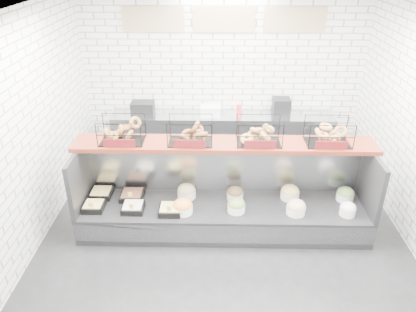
{
  "coord_description": "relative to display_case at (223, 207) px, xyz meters",
  "views": [
    {
      "loc": [
        -0.12,
        -4.41,
        3.64
      ],
      "look_at": [
        -0.22,
        0.45,
        1.08
      ],
      "focal_mm": 35.0,
      "sensor_mm": 36.0,
      "label": 1
    }
  ],
  "objects": [
    {
      "name": "prep_counter",
      "position": [
        -0.01,
        2.09,
        0.14
      ],
      "size": [
        4.0,
        0.6,
        1.2
      ],
      "color": "#93969B",
      "rests_on": "ground"
    },
    {
      "name": "display_case",
      "position": [
        0.0,
        0.0,
        0.0
      ],
      "size": [
        4.0,
        0.9,
        1.2
      ],
      "color": "black",
      "rests_on": "ground"
    },
    {
      "name": "ground",
      "position": [
        -0.0,
        -0.34,
        -0.33
      ],
      "size": [
        5.5,
        5.5,
        0.0
      ],
      "primitive_type": "plane",
      "color": "black",
      "rests_on": "ground"
    },
    {
      "name": "room_shell",
      "position": [
        -0.0,
        0.26,
        1.73
      ],
      "size": [
        5.02,
        5.51,
        3.01
      ],
      "color": "white",
      "rests_on": "ground"
    },
    {
      "name": "bagel_shelf",
      "position": [
        -0.0,
        0.17,
        1.05
      ],
      "size": [
        4.1,
        0.5,
        0.4
      ],
      "color": "#531B11",
      "rests_on": "display_case"
    }
  ]
}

